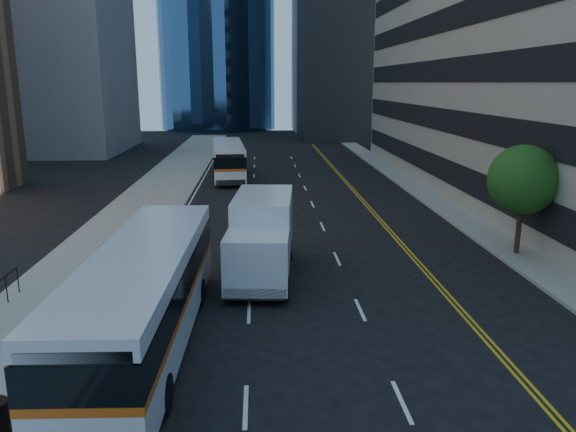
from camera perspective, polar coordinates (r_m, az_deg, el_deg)
The scene contains 7 objects.
ground at distance 18.77m, azimuth 6.91°, elevation -11.84°, with size 160.00×160.00×0.00m, color black.
sidewalk_west at distance 43.09m, azimuth -12.90°, elevation 2.50°, with size 5.00×90.00×0.15m, color gray.
sidewalk_east at distance 44.14m, azimuth 12.93°, elevation 2.76°, with size 2.00×90.00×0.15m, color gray.
street_tree at distance 27.85m, azimuth 22.79°, elevation 3.40°, with size 3.20×3.20×5.10m.
bus_front at distance 17.74m, azimuth -14.34°, elevation -7.68°, with size 2.98×12.26×3.15m.
bus_rear at distance 48.59m, azimuth -6.10°, elevation 5.80°, with size 3.38×11.54×2.94m.
box_truck at distance 23.41m, azimuth -2.67°, elevation -2.02°, with size 2.96×7.12×3.32m.
Camera 1 is at (-3.10, -16.71, 7.98)m, focal length 35.00 mm.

